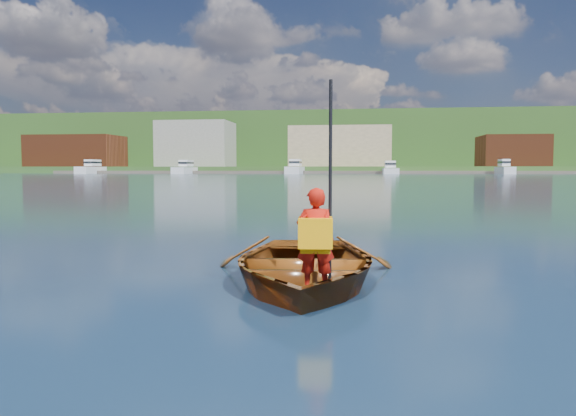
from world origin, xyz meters
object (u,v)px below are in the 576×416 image
child_paddler (316,238)px  dock (337,172)px  rowboat (303,265)px  marina_yachts (329,169)px

child_paddler → dock: 149.02m
rowboat → dock: 148.13m
marina_yachts → child_paddler: bearing=-86.7°
rowboat → child_paddler: bearing=-76.0°
rowboat → marina_yachts: marina_yachts is taller
rowboat → dock: (-6.13, 148.00, 0.19)m
child_paddler → marina_yachts: size_ratio=0.01×
dock → marina_yachts: 5.10m
rowboat → marina_yachts: 143.58m
dock → marina_yachts: (-1.86, -4.65, 0.97)m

